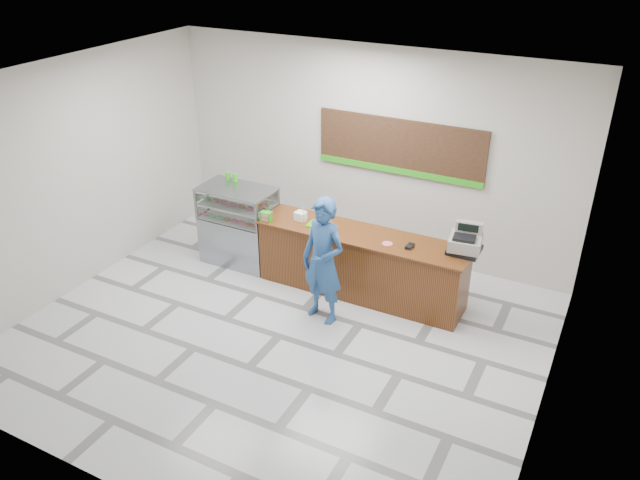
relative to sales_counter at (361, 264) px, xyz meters
The scene contains 16 objects.
floor 1.72m from the sales_counter, 109.54° to the right, with size 7.00×7.00×0.00m, color silver.
back_wall 1.98m from the sales_counter, 110.77° to the left, with size 7.00×7.00×0.00m, color beige.
ceiling 3.41m from the sales_counter, 109.54° to the right, with size 7.00×7.00×0.00m, color silver.
sales_counter is the anchor object (origin of this frame).
display_case 2.23m from the sales_counter, behind, with size 1.22×0.72×1.33m.
menu_board 2.00m from the sales_counter, 90.00° to the left, with size 2.80×0.06×0.90m.
cash_register 1.65m from the sales_counter, ahead, with size 0.49×0.51×0.41m.
card_terminal 0.95m from the sales_counter, ahead, with size 0.09×0.17×0.04m, color black.
serving_tray 0.87m from the sales_counter, behind, with size 0.38×0.29×0.02m.
napkin_box 1.20m from the sales_counter, behind, with size 0.16×0.16×0.13m, color white.
straw_cup 1.14m from the sales_counter, behind, with size 0.09×0.09×0.13m, color silver.
promo_box 1.63m from the sales_counter, 169.80° to the right, with size 0.17×0.11×0.15m, color green.
donut_decal 0.69m from the sales_counter, 13.84° to the right, with size 0.15×0.15×0.00m, color #F25E82.
green_cup_left 2.71m from the sales_counter, behind, with size 0.08×0.08×0.13m, color green.
green_cup_right 2.56m from the sales_counter, behind, with size 0.08×0.08×0.13m, color green.
customer 0.97m from the sales_counter, 104.21° to the right, with size 0.69×0.45×1.88m, color #285490.
Camera 1 is at (3.77, -6.03, 5.27)m, focal length 35.00 mm.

